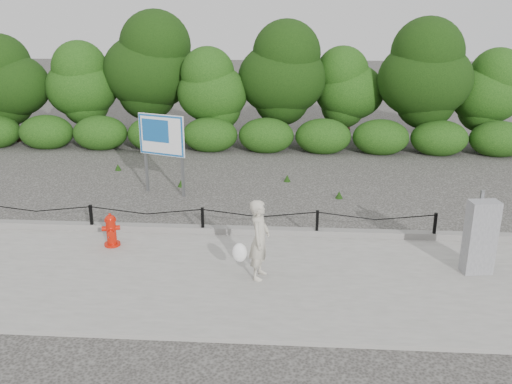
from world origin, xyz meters
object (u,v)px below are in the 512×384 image
at_px(fire_hydrant, 111,230).
at_px(advertising_sign, 162,139).
at_px(utility_cabinet, 480,237).
at_px(pedestrian, 258,240).

bearing_deg(fire_hydrant, advertising_sign, 69.73).
bearing_deg(utility_cabinet, pedestrian, 178.18).
xyz_separation_m(fire_hydrant, advertising_sign, (0.27, 3.61, 1.12)).
relative_size(utility_cabinet, advertising_sign, 0.71).
distance_m(pedestrian, advertising_sign, 5.65).
distance_m(fire_hydrant, advertising_sign, 3.79).
height_order(pedestrian, advertising_sign, advertising_sign).
xyz_separation_m(utility_cabinet, advertising_sign, (-6.94, 4.32, 0.76)).
height_order(fire_hydrant, advertising_sign, advertising_sign).
bearing_deg(fire_hydrant, pedestrian, -36.90).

